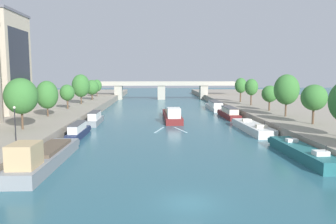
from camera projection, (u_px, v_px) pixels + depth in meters
name	position (u px, v px, depth m)	size (l,w,h in m)	color
ground_plane	(189.00, 203.00, 24.52)	(400.00, 400.00, 0.00)	#2D6070
quay_left	(22.00, 111.00, 77.60)	(36.00, 170.00, 1.85)	gray
quay_right	(303.00, 109.00, 80.39)	(36.00, 170.00, 1.85)	gray
barge_midriver	(172.00, 115.00, 69.08)	(3.54, 19.26, 3.07)	maroon
wake_behind_barge	(170.00, 130.00, 56.50)	(5.60, 5.90, 0.03)	#A0CCD6
moored_boat_left_second	(44.00, 157.00, 34.05)	(3.35, 16.75, 3.50)	gray
moored_boat_left_far	(78.00, 131.00, 49.92)	(1.74, 10.91, 2.26)	#1E284C
moored_boat_left_midway	(95.00, 119.00, 63.21)	(2.00, 10.16, 2.44)	gray
moored_boat_right_midway	(302.00, 152.00, 37.67)	(3.07, 14.39, 2.41)	#23666B
moored_boat_right_end	(252.00, 127.00, 55.14)	(3.57, 15.06, 2.39)	silver
moored_boat_right_near	(229.00, 113.00, 72.25)	(2.59, 13.57, 2.40)	maroon
moored_boat_right_downstream	(215.00, 106.00, 88.45)	(2.99, 15.89, 2.35)	silver
tree_left_third	(21.00, 96.00, 45.61)	(4.56, 4.56, 7.22)	brown
tree_left_distant	(47.00, 95.00, 59.92)	(3.97, 3.97, 6.53)	brown
tree_left_end_of_row	(67.00, 93.00, 72.81)	(3.24, 3.24, 5.43)	brown
tree_left_past_mid	(81.00, 86.00, 84.47)	(4.56, 4.56, 7.66)	brown
tree_left_nearest	(92.00, 87.00, 97.71)	(4.21, 4.21, 5.97)	brown
tree_left_midway	(97.00, 86.00, 111.74)	(3.31, 3.31, 5.81)	brown
tree_right_end_of_row	(314.00, 98.00, 50.49)	(3.92, 3.92, 6.16)	brown
tree_right_nearest	(287.00, 90.00, 59.51)	(4.49, 4.49, 7.71)	brown
tree_right_third	(270.00, 94.00, 69.20)	(3.37, 3.37, 5.33)	brown
tree_right_by_lamp	(251.00, 87.00, 81.06)	(3.23, 3.23, 6.55)	brown
tree_right_past_mid	(241.00, 86.00, 90.59)	(3.28, 3.28, 6.65)	brown
lamppost_left_bank	(15.00, 124.00, 35.04)	(0.28, 0.28, 4.36)	black
bridge_far	(161.00, 88.00, 122.94)	(56.01, 4.40, 6.74)	#ADA899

